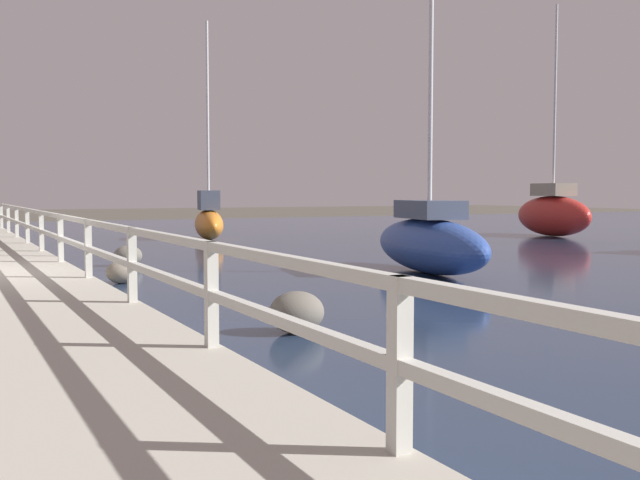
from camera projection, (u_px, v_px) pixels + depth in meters
railing at (73, 233)px, 12.96m from camera, size 0.10×32.50×0.91m
boulder_far_strip at (297, 312)px, 8.65m from camera, size 0.65×0.59×0.49m
boulder_near_dock at (122, 272)px, 13.33m from camera, size 0.54×0.49×0.41m
boulder_upstream at (128, 256)px, 16.42m from camera, size 0.62×0.56×0.46m
sailboat_red at (553, 213)px, 27.50m from camera, size 2.05×4.37×8.40m
sailboat_blue at (429, 242)px, 15.00m from camera, size 2.12×4.74×6.12m
sailboat_orange at (209, 219)px, 25.63m from camera, size 1.79×3.90×7.39m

